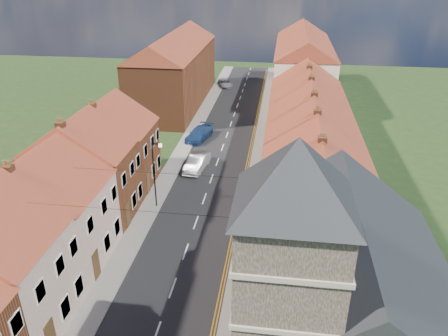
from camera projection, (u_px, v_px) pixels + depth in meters
The scene contains 20 objects.
road at pixel (217, 162), 46.77m from camera, with size 7.00×90.00×0.02m, color black.
pavement_left at pixel (177, 159), 47.29m from camera, with size 1.80×90.00×0.12m, color gray.
pavement_right at pixel (258, 164), 46.22m from camera, with size 1.80×90.00×0.12m, color gray.
church at pixel (336, 306), 19.28m from camera, with size 11.25×14.25×15.20m.
cottage_r_tudor at pixel (319, 219), 28.27m from camera, with size 8.30×5.20×9.00m.
cottage_r_white_near at pixel (315, 181), 33.08m from camera, with size 8.30×6.00×9.00m.
cottage_r_cream_mid at pixel (312, 153), 37.90m from camera, with size 8.30×5.20×9.00m.
cottage_r_pink at pixel (309, 131), 42.72m from camera, with size 8.30×6.00×9.00m.
cottage_r_white_far at pixel (307, 113), 47.53m from camera, with size 8.30×5.20×9.00m.
cottage_r_cream_far at pixel (306, 99), 52.36m from camera, with size 8.30×6.00×9.00m.
cottage_l_white at pixel (44, 207), 29.90m from camera, with size 8.30×6.90×8.80m.
cottage_l_brick_mid at pixel (82, 167), 35.28m from camera, with size 8.30×5.70×9.10m.
cottage_l_pink at pixel (108, 141), 40.52m from camera, with size 8.30×6.30×8.80m.
block_right_far at pixel (303, 64), 65.65m from camera, with size 8.30×24.20×10.50m.
block_left_far at pixel (174, 68), 63.46m from camera, with size 8.30×24.20×10.50m.
lamppost at pixel (155, 171), 36.78m from camera, with size 0.88×0.15×6.00m.
car_mid at pixel (197, 162), 44.88m from camera, with size 1.62×4.65×1.53m, color #A0A4A7.
car_far at pixel (199, 134), 52.30m from camera, with size 2.02×4.96×1.44m, color navy.
car_distant at pixel (225, 83), 73.90m from camera, with size 1.92×4.17×1.16m, color #999BA0.
pedestrian_right at pixel (252, 261), 30.01m from camera, with size 0.83×0.64×1.70m, color black.
Camera 1 is at (6.43, -11.92, 19.75)m, focal length 35.00 mm.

